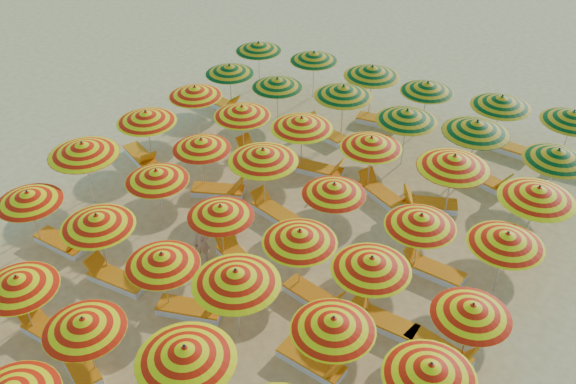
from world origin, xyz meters
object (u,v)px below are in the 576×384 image
at_px(umbrella_29, 507,239).
at_px(umbrella_47, 573,117).
at_px(umbrella_16, 333,324).
at_px(umbrella_30, 195,91).
at_px(umbrella_27, 334,189).
at_px(lounger_23, 428,204).
at_px(umbrella_24, 146,117).
at_px(umbrella_19, 157,175).
at_px(lounger_24, 221,104).
at_px(umbrella_28, 421,220).
at_px(lounger_10, 313,362).
at_px(umbrella_35, 538,193).
at_px(lounger_17, 219,191).
at_px(umbrella_42, 259,47).
at_px(lounger_20, 257,156).
at_px(umbrella_15, 236,277).
at_px(umbrella_39, 407,115).
at_px(umbrella_40, 477,127).
at_px(lounger_26, 484,180).
at_px(lounger_29, 574,167).
at_px(umbrella_7, 18,282).
at_px(lounger_22, 380,193).
at_px(umbrella_36, 230,69).
at_px(lounger_12, 239,260).
at_px(lounger_15, 440,351).
at_px(lounger_13, 314,297).
at_px(umbrella_18, 83,149).
at_px(lounger_4, 52,333).
at_px(lounger_14, 383,322).
at_px(umbrella_21, 300,236).
at_px(umbrella_14, 162,259).
at_px(umbrella_31, 242,111).
at_px(umbrella_9, 185,354).
at_px(umbrella_12, 28,197).
at_px(umbrella_20, 220,211).
at_px(umbrella_45, 428,87).
at_px(umbrella_34, 454,162).
at_px(lounger_19, 433,270).
at_px(lounger_5, 77,361).
at_px(umbrella_22, 372,263).
at_px(lounger_28, 507,148).
at_px(lounger_9, 192,309).
at_px(umbrella_43, 314,56).
at_px(lounger_25, 325,133).
at_px(lounger_16, 141,157).
at_px(lounger_8, 116,279).
at_px(umbrella_46, 501,101).
at_px(beachgoer_a, 202,242).
at_px(umbrella_41, 558,155).
at_px(umbrella_32, 302,123).
at_px(umbrella_26, 263,155).

bearing_deg(umbrella_29, umbrella_47, 89.24).
relative_size(umbrella_16, umbrella_30, 1.25).
height_order(umbrella_27, lounger_23, umbrella_27).
height_order(umbrella_24, umbrella_30, umbrella_24).
relative_size(umbrella_19, lounger_24, 1.23).
xyz_separation_m(umbrella_28, lounger_10, (-0.77, -4.41, -1.67)).
height_order(umbrella_35, lounger_17, umbrella_35).
bearing_deg(lounger_17, umbrella_24, 151.02).
relative_size(umbrella_24, umbrella_27, 1.21).
distance_m(umbrella_42, lounger_20, 6.03).
relative_size(umbrella_15, lounger_17, 1.26).
distance_m(umbrella_39, umbrella_40, 2.30).
height_order(lounger_26, lounger_29, same).
height_order(umbrella_7, lounger_22, umbrella_7).
relative_size(umbrella_36, lounger_12, 1.38).
bearing_deg(lounger_15, lounger_23, 126.26).
relative_size(umbrella_30, lounger_13, 1.14).
distance_m(umbrella_18, umbrella_36, 7.38).
xyz_separation_m(umbrella_29, lounger_17, (-9.05, -0.29, -1.71)).
bearing_deg(lounger_29, lounger_26, 42.38).
relative_size(lounger_4, lounger_14, 1.00).
distance_m(umbrella_21, lounger_13, 1.82).
bearing_deg(umbrella_14, umbrella_30, 122.95).
xyz_separation_m(umbrella_24, umbrella_40, (9.76, 4.86, 0.15)).
bearing_deg(umbrella_31, umbrella_9, -61.54).
bearing_deg(umbrella_19, umbrella_40, 44.77).
bearing_deg(umbrella_12, umbrella_20, 25.05).
distance_m(umbrella_45, lounger_22, 5.02).
height_order(umbrella_34, lounger_14, umbrella_34).
bearing_deg(umbrella_19, umbrella_45, 63.33).
relative_size(lounger_14, lounger_19, 0.99).
bearing_deg(umbrella_31, lounger_5, -79.18).
relative_size(umbrella_22, lounger_28, 1.21).
height_order(umbrella_40, lounger_29, umbrella_40).
bearing_deg(lounger_4, lounger_9, -135.66).
relative_size(umbrella_16, lounger_12, 1.42).
bearing_deg(umbrella_43, lounger_10, -60.37).
distance_m(umbrella_28, lounger_25, 7.84).
relative_size(lounger_16, lounger_26, 1.00).
bearing_deg(lounger_8, umbrella_18, -40.68).
distance_m(umbrella_46, beachgoer_a, 11.62).
xyz_separation_m(umbrella_47, lounger_29, (0.50, -0.08, -1.79)).
distance_m(umbrella_20, umbrella_41, 10.40).
xyz_separation_m(umbrella_16, umbrella_39, (-2.22, 9.35, 0.14)).
xyz_separation_m(lounger_12, lounger_24, (-6.00, 7.33, 0.00)).
bearing_deg(umbrella_42, umbrella_46, 0.92).
bearing_deg(umbrella_34, lounger_28, 83.24).
distance_m(umbrella_32, umbrella_40, 5.66).
bearing_deg(umbrella_24, umbrella_9, -43.94).
bearing_deg(lounger_5, umbrella_26, -70.51).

